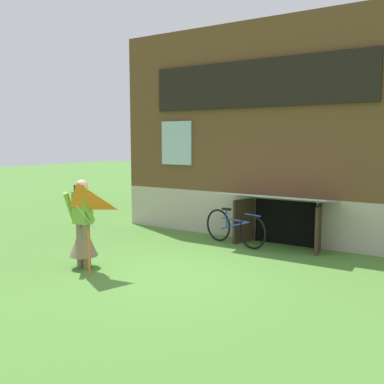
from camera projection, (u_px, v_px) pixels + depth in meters
name	position (u px, v px, depth m)	size (l,w,h in m)	color
ground_plane	(181.00, 272.00, 7.77)	(60.00, 60.00, 0.00)	#4C7F33
log_house	(291.00, 133.00, 11.97)	(7.42, 5.90, 5.01)	#ADA393
person	(83.00, 231.00, 7.95)	(0.61, 0.52, 1.62)	#7F6B51
kite	(78.00, 203.00, 7.29)	(0.80, 0.72, 1.57)	orange
bicycle_blue	(235.00, 228.00, 9.73)	(1.72, 0.50, 0.80)	black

